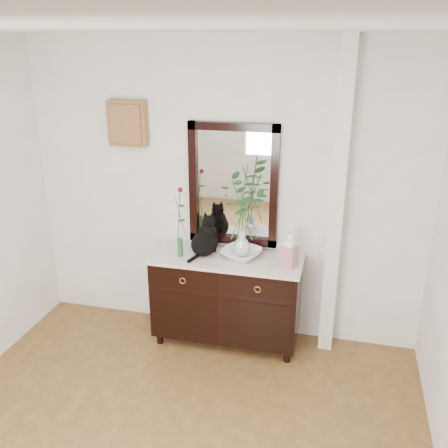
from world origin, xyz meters
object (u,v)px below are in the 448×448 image
(sideboard, at_px, (227,295))
(lotus_bowl, at_px, (242,254))
(ginger_jar, at_px, (290,250))
(cat, at_px, (205,236))

(sideboard, xyz_separation_m, lotus_bowl, (0.13, 0.02, 0.42))
(sideboard, relative_size, ginger_jar, 4.31)
(sideboard, distance_m, cat, 0.59)
(sideboard, height_order, ginger_jar, ginger_jar)
(lotus_bowl, height_order, ginger_jar, ginger_jar)
(lotus_bowl, relative_size, ginger_jar, 1.08)
(cat, height_order, ginger_jar, cat)
(sideboard, bearing_deg, lotus_bowl, 8.52)
(ginger_jar, bearing_deg, cat, 174.39)
(cat, relative_size, lotus_bowl, 1.07)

